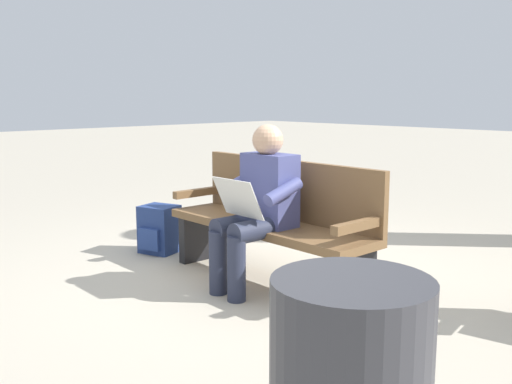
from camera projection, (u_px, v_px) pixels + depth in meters
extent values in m
plane|color=#B7AD99|center=(267.00, 281.00, 4.38)|extent=(40.00, 40.00, 0.00)
cube|color=brown|center=(267.00, 226.00, 4.31)|extent=(1.81, 0.53, 0.06)
cube|color=brown|center=(288.00, 189.00, 4.41)|extent=(1.80, 0.10, 0.45)
cube|color=brown|center=(359.00, 225.00, 3.67)|extent=(0.07, 0.48, 0.06)
cube|color=brown|center=(198.00, 192.00, 4.91)|extent=(0.07, 0.48, 0.06)
cube|color=black|center=(351.00, 281.00, 3.76)|extent=(0.09, 0.43, 0.39)
cube|color=black|center=(203.00, 237.00, 4.94)|extent=(0.09, 0.43, 0.39)
cube|color=#474C84|center=(270.00, 190.00, 4.17)|extent=(0.41, 0.23, 0.52)
sphere|color=tan|center=(268.00, 140.00, 4.10)|extent=(0.22, 0.22, 0.22)
cylinder|color=#282D42|center=(257.00, 230.00, 4.00)|extent=(0.16, 0.42, 0.15)
cylinder|color=#282D42|center=(239.00, 225.00, 4.15)|extent=(0.16, 0.42, 0.15)
cylinder|color=#282D42|center=(236.00, 269.00, 3.92)|extent=(0.13, 0.13, 0.45)
cylinder|color=#282D42|center=(218.00, 263.00, 4.06)|extent=(0.13, 0.13, 0.45)
cylinder|color=#474C84|center=(283.00, 192.00, 3.93)|extent=(0.10, 0.32, 0.18)
cylinder|color=#474C84|center=(237.00, 184.00, 4.28)|extent=(0.10, 0.32, 0.18)
cube|color=silver|center=(238.00, 198.00, 3.98)|extent=(0.40, 0.14, 0.27)
cube|color=navy|center=(160.00, 229.00, 5.15)|extent=(0.37, 0.34, 0.42)
cube|color=navy|center=(149.00, 239.00, 5.04)|extent=(0.22, 0.10, 0.19)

